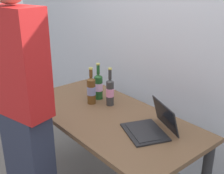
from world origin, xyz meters
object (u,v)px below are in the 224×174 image
(person_figure, at_px, (23,108))
(laptop, at_px, (152,126))
(beer_bottle_brown, at_px, (110,91))
(beer_bottle_amber, at_px, (98,86))
(beer_bottle_green, at_px, (91,90))

(person_figure, bearing_deg, laptop, 56.14)
(beer_bottle_brown, distance_m, person_figure, 0.78)
(laptop, xyz_separation_m, beer_bottle_brown, (-0.53, 0.06, 0.08))
(laptop, xyz_separation_m, person_figure, (-0.48, -0.71, 0.18))
(beer_bottle_amber, xyz_separation_m, person_figure, (0.23, -0.78, 0.10))
(laptop, relative_size, beer_bottle_brown, 1.25)
(beer_bottle_brown, height_order, person_figure, person_figure)
(laptop, distance_m, beer_bottle_brown, 0.55)
(beer_bottle_amber, bearing_deg, person_figure, -73.73)
(laptop, distance_m, person_figure, 0.88)
(laptop, relative_size, beer_bottle_green, 1.29)
(beer_bottle_amber, bearing_deg, beer_bottle_green, -68.73)
(laptop, xyz_separation_m, beer_bottle_amber, (-0.71, 0.07, 0.08))
(laptop, bearing_deg, beer_bottle_green, -176.93)
(beer_bottle_amber, relative_size, beer_bottle_green, 1.02)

